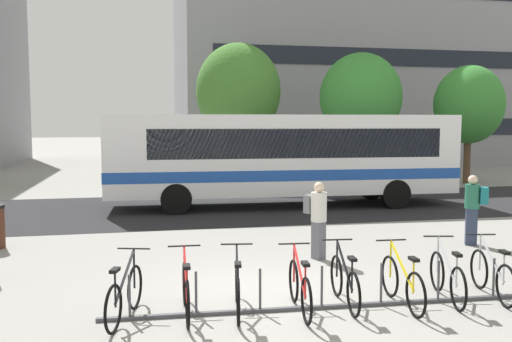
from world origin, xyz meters
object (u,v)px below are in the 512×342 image
Objects in this scene: parked_bicycle_black_0 at (125,295)px; street_tree_3 at (238,91)px; commuter_grey_pack_1 at (318,215)px; street_tree_1 at (469,105)px; city_bus at (281,156)px; street_tree_2 at (361,97)px; parked_bicycle_black_2 at (237,289)px; parked_bicycle_silver_6 at (447,278)px; commuter_teal_pack_2 at (474,205)px; parked_bicycle_red_1 at (186,291)px; parked_bicycle_black_4 at (345,283)px; parked_bicycle_silver_7 at (492,275)px; parked_bicycle_red_3 at (300,288)px; parked_bicycle_yellow_5 at (402,283)px.

street_tree_3 reaches higher than parked_bicycle_black_0.
street_tree_1 is (11.60, 12.40, 2.80)m from commuter_grey_pack_1.
city_bus is 8.86m from street_tree_2.
parked_bicycle_black_2 is at bearing 74.60° from city_bus.
parked_bicycle_silver_6 is 18.15m from street_tree_2.
street_tree_3 is at bearing 163.95° from street_tree_1.
parked_bicycle_red_1 is at bearing 52.71° from commuter_teal_pack_2.
street_tree_2 is at bearing -19.44° from parked_bicycle_black_2.
parked_bicycle_red_1 is (-4.14, -10.31, -1.39)m from city_bus.
parked_bicycle_black_4 is at bearing -34.24° from commuter_grey_pack_1.
city_bus is 10.59m from parked_bicycle_black_4.
commuter_grey_pack_1 is 0.99× the size of commuter_teal_pack_2.
city_bus is 10.56m from parked_bicycle_silver_6.
commuter_grey_pack_1 is at bearing 44.08° from parked_bicycle_silver_7.
street_tree_2 is (9.75, 16.74, 3.76)m from parked_bicycle_red_1.
street_tree_2 is at bearing -16.25° from parked_bicycle_black_0.
commuter_teal_pack_2 is at bearing -52.58° from parked_bicycle_black_2.
street_tree_2 is (8.96, 16.79, 3.76)m from parked_bicycle_black_2.
city_bus is 11.85m from street_tree_1.
street_tree_3 is (1.53, 18.47, 4.07)m from parked_bicycle_black_4.
street_tree_2 is at bearing 164.28° from street_tree_1.
parked_bicycle_black_4 is at bearing -128.19° from street_tree_1.
parked_bicycle_silver_7 is 1.01× the size of commuter_teal_pack_2.
parked_bicycle_black_0 is 0.99× the size of commuter_grey_pack_1.
parked_bicycle_red_3 is at bearing -94.74° from parked_bicycle_red_1.
city_bus is 8.53m from street_tree_3.
street_tree_2 reaches higher than parked_bicycle_black_0.
parked_bicycle_black_0 is at bearing 94.54° from parked_bicycle_black_4.
commuter_grey_pack_1 is at bearing -17.65° from parked_bicycle_red_3.
parked_bicycle_black_4 is 3.12m from commuter_grey_pack_1.
street_tree_1 reaches higher than city_bus.
parked_bicycle_yellow_5 is 0.25× the size of street_tree_3.
parked_bicycle_yellow_5 is 19.55m from street_tree_1.
street_tree_1 reaches higher than parked_bicycle_red_3.
parked_bicycle_black_2 and parked_bicycle_silver_6 have the same top height.
parked_bicycle_black_0 is at bearing 66.43° from city_bus.
commuter_grey_pack_1 is (0.53, 3.02, 0.58)m from parked_bicycle_black_4.
commuter_teal_pack_2 is (4.62, 3.52, 0.60)m from parked_bicycle_black_4.
parked_bicycle_yellow_5 is (0.89, -0.22, 0.00)m from parked_bicycle_black_4.
parked_bicycle_silver_6 is 1.00× the size of commuter_teal_pack_2.
city_bus is at bearing -9.84° from parked_bicycle_black_0.
parked_bicycle_black_4 is 1.03× the size of commuter_grey_pack_1.
parked_bicycle_red_3 is 3.48m from commuter_grey_pack_1.
street_tree_2 is at bearing -28.22° from parked_bicycle_red_1.
parked_bicycle_yellow_5 is (4.34, -0.28, 0.00)m from parked_bicycle_black_0.
commuter_teal_pack_2 reaches higher than commuter_grey_pack_1.
street_tree_1 is 0.83× the size of street_tree_3.
parked_bicycle_black_0 is at bearing 100.31° from parked_bicycle_silver_6.
parked_bicycle_black_4 is at bearing -94.74° from street_tree_3.
street_tree_3 is (-0.24, 18.56, 4.07)m from parked_bicycle_silver_6.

